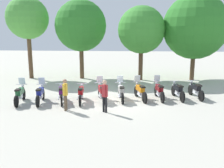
{
  "coord_description": "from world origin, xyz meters",
  "views": [
    {
      "loc": [
        1.12,
        -13.6,
        3.88
      ],
      "look_at": [
        0.0,
        0.5,
        0.9
      ],
      "focal_mm": 38.73,
      "sensor_mm": 36.0,
      "label": 1
    }
  ],
  "objects_px": {
    "motorcycle_1": "(40,94)",
    "tree_3": "(195,27)",
    "motorcycle_3": "(81,94)",
    "tree_0": "(27,18)",
    "motorcycle_7": "(159,91)",
    "person_1": "(65,92)",
    "motorcycle_5": "(121,92)",
    "tree_2": "(141,30)",
    "motorcycle_0": "(20,94)",
    "person_0": "(105,94)",
    "motorcycle_2": "(61,94)",
    "motorcycle_9": "(196,90)",
    "motorcycle_8": "(178,91)",
    "tree_1": "(81,26)",
    "motorcycle_4": "(101,92)",
    "motorcycle_6": "(140,91)"
  },
  "relations": [
    {
      "from": "motorcycle_8",
      "to": "motorcycle_4",
      "type": "bearing_deg",
      "value": 90.94
    },
    {
      "from": "motorcycle_8",
      "to": "motorcycle_9",
      "type": "relative_size",
      "value": 1.0
    },
    {
      "from": "motorcycle_2",
      "to": "motorcycle_9",
      "type": "height_order",
      "value": "same"
    },
    {
      "from": "tree_3",
      "to": "motorcycle_9",
      "type": "bearing_deg",
      "value": -101.35
    },
    {
      "from": "motorcycle_7",
      "to": "person_1",
      "type": "height_order",
      "value": "person_1"
    },
    {
      "from": "motorcycle_0",
      "to": "motorcycle_2",
      "type": "relative_size",
      "value": 1.02
    },
    {
      "from": "motorcycle_2",
      "to": "motorcycle_5",
      "type": "height_order",
      "value": "motorcycle_5"
    },
    {
      "from": "motorcycle_4",
      "to": "tree_3",
      "type": "height_order",
      "value": "tree_3"
    },
    {
      "from": "motorcycle_2",
      "to": "motorcycle_8",
      "type": "distance_m",
      "value": 6.91
    },
    {
      "from": "motorcycle_7",
      "to": "motorcycle_1",
      "type": "bearing_deg",
      "value": 93.76
    },
    {
      "from": "motorcycle_1",
      "to": "tree_3",
      "type": "distance_m",
      "value": 13.42
    },
    {
      "from": "tree_2",
      "to": "tree_1",
      "type": "bearing_deg",
      "value": 176.7
    },
    {
      "from": "motorcycle_0",
      "to": "motorcycle_4",
      "type": "xyz_separation_m",
      "value": [
        4.52,
        0.88,
        0.0
      ]
    },
    {
      "from": "motorcycle_2",
      "to": "person_1",
      "type": "bearing_deg",
      "value": -172.72
    },
    {
      "from": "motorcycle_9",
      "to": "person_0",
      "type": "relative_size",
      "value": 1.32
    },
    {
      "from": "motorcycle_3",
      "to": "tree_3",
      "type": "height_order",
      "value": "tree_3"
    },
    {
      "from": "motorcycle_0",
      "to": "motorcycle_9",
      "type": "xyz_separation_m",
      "value": [
        10.18,
        1.98,
        -0.01
      ]
    },
    {
      "from": "motorcycle_0",
      "to": "tree_3",
      "type": "bearing_deg",
      "value": -66.2
    },
    {
      "from": "motorcycle_2",
      "to": "motorcycle_8",
      "type": "bearing_deg",
      "value": -95.88
    },
    {
      "from": "person_0",
      "to": "person_1",
      "type": "bearing_deg",
      "value": 123.73
    },
    {
      "from": "person_1",
      "to": "tree_0",
      "type": "bearing_deg",
      "value": -55.42
    },
    {
      "from": "motorcycle_5",
      "to": "person_0",
      "type": "xyz_separation_m",
      "value": [
        -0.71,
        -2.28,
        0.44
      ]
    },
    {
      "from": "motorcycle_5",
      "to": "tree_1",
      "type": "distance_m",
      "value": 8.74
    },
    {
      "from": "motorcycle_4",
      "to": "tree_0",
      "type": "relative_size",
      "value": 0.31
    },
    {
      "from": "motorcycle_0",
      "to": "motorcycle_7",
      "type": "distance_m",
      "value": 8.06
    },
    {
      "from": "tree_1",
      "to": "tree_0",
      "type": "bearing_deg",
      "value": -176.32
    },
    {
      "from": "motorcycle_1",
      "to": "motorcycle_5",
      "type": "height_order",
      "value": "same"
    },
    {
      "from": "motorcycle_3",
      "to": "tree_0",
      "type": "bearing_deg",
      "value": 32.35
    },
    {
      "from": "person_1",
      "to": "tree_0",
      "type": "height_order",
      "value": "tree_0"
    },
    {
      "from": "tree_2",
      "to": "motorcycle_3",
      "type": "bearing_deg",
      "value": -116.92
    },
    {
      "from": "motorcycle_8",
      "to": "person_1",
      "type": "distance_m",
      "value": 6.74
    },
    {
      "from": "motorcycle_6",
      "to": "motorcycle_7",
      "type": "relative_size",
      "value": 0.97
    },
    {
      "from": "tree_2",
      "to": "motorcycle_2",
      "type": "bearing_deg",
      "value": -123.41
    },
    {
      "from": "motorcycle_0",
      "to": "motorcycle_5",
      "type": "bearing_deg",
      "value": -90.47
    },
    {
      "from": "motorcycle_8",
      "to": "tree_1",
      "type": "bearing_deg",
      "value": 39.93
    },
    {
      "from": "tree_2",
      "to": "motorcycle_1",
      "type": "bearing_deg",
      "value": -128.23
    },
    {
      "from": "motorcycle_0",
      "to": "motorcycle_8",
      "type": "bearing_deg",
      "value": -90.53
    },
    {
      "from": "motorcycle_5",
      "to": "tree_2",
      "type": "bearing_deg",
      "value": -20.35
    },
    {
      "from": "motorcycle_2",
      "to": "motorcycle_3",
      "type": "distance_m",
      "value": 1.14
    },
    {
      "from": "motorcycle_1",
      "to": "tree_2",
      "type": "height_order",
      "value": "tree_2"
    },
    {
      "from": "motorcycle_8",
      "to": "person_0",
      "type": "height_order",
      "value": "person_0"
    },
    {
      "from": "motorcycle_5",
      "to": "motorcycle_0",
      "type": "bearing_deg",
      "value": 91.94
    },
    {
      "from": "motorcycle_5",
      "to": "tree_2",
      "type": "xyz_separation_m",
      "value": [
        1.36,
        6.55,
        3.62
      ]
    },
    {
      "from": "motorcycle_1",
      "to": "motorcycle_5",
      "type": "distance_m",
      "value": 4.62
    },
    {
      "from": "motorcycle_0",
      "to": "motorcycle_6",
      "type": "distance_m",
      "value": 6.9
    },
    {
      "from": "motorcycle_4",
      "to": "motorcycle_5",
      "type": "xyz_separation_m",
      "value": [
        1.14,
        0.17,
        0.0
      ]
    },
    {
      "from": "tree_3",
      "to": "motorcycle_2",
      "type": "bearing_deg",
      "value": -140.47
    },
    {
      "from": "motorcycle_2",
      "to": "motorcycle_4",
      "type": "relative_size",
      "value": 1.0
    },
    {
      "from": "motorcycle_1",
      "to": "person_1",
      "type": "distance_m",
      "value": 2.21
    },
    {
      "from": "motorcycle_7",
      "to": "motorcycle_4",
      "type": "bearing_deg",
      "value": 92.56
    }
  ]
}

